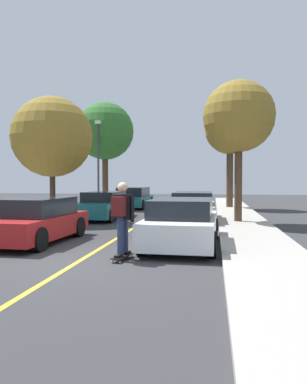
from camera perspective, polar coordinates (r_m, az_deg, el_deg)
ground at (r=8.82m, az=-11.23°, el=-10.29°), size 80.00×80.00×0.00m
sidewalk_right at (r=8.37m, az=17.65°, el=-10.52°), size 2.06×56.00×0.14m
center_line at (r=12.59m, az=-4.84°, el=-6.58°), size 0.12×39.20×0.01m
parked_car_left_nearest at (r=11.61m, az=-17.41°, el=-4.20°), size 1.93×4.07×1.31m
parked_car_left_near at (r=17.95m, az=-7.64°, el=-2.04°), size 1.81×4.60×1.29m
parked_car_left_far at (r=24.54m, az=-3.05°, el=-0.89°), size 1.98×4.53×1.36m
parked_car_right_nearest at (r=10.44m, az=4.41°, el=-4.76°), size 2.00×4.34×1.33m
parked_car_right_near at (r=16.18m, az=6.10°, el=-2.34°), size 1.95×4.41×1.33m
street_tree_left_nearest at (r=17.22m, az=-15.21°, el=8.09°), size 3.54×3.54×5.38m
street_tree_left_near at (r=24.99m, az=-7.41°, el=9.13°), size 3.76×3.76×6.79m
street_tree_right_nearest at (r=16.07m, az=12.88°, el=11.07°), size 2.95×2.95×5.80m
street_tree_right_near at (r=24.31m, az=11.60°, el=9.23°), size 3.15×3.15×6.48m
streetlamp at (r=23.02m, az=-8.42°, el=5.17°), size 0.36×0.24×5.30m
skateboard at (r=8.77m, az=-4.72°, el=-9.75°), size 0.39×0.87×0.10m
skateboarder at (r=8.59m, az=-4.84°, el=-3.38°), size 0.59×0.71×1.69m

